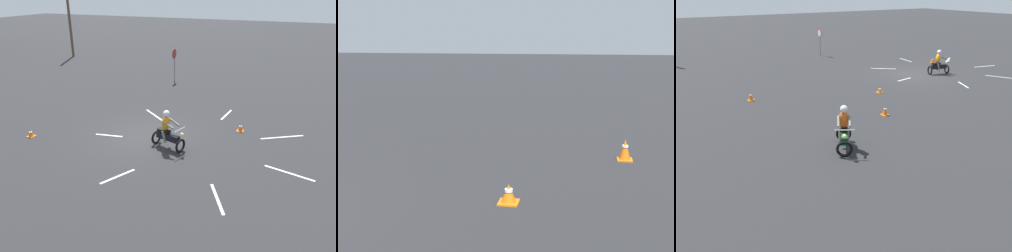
# 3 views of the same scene
# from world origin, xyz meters

# --- Properties ---
(traffic_cone_mid_center) EXTENTS (0.32, 0.32, 0.32)m
(traffic_cone_mid_center) POSITION_xyz_m (-2.15, 4.76, 0.15)
(traffic_cone_mid_center) COLOR orange
(traffic_cone_mid_center) RESTS_ON ground
(traffic_cone_mid_left) EXTENTS (0.32, 0.32, 0.46)m
(traffic_cone_mid_left) POSITION_xyz_m (-5.14, 6.74, 0.22)
(traffic_cone_mid_left) COLOR orange
(traffic_cone_mid_left) RESTS_ON ground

